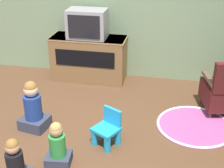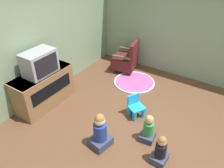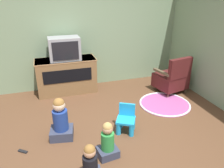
% 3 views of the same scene
% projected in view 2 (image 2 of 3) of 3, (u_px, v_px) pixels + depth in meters
% --- Properties ---
extents(ground_plane, '(30.00, 30.00, 0.00)m').
position_uv_depth(ground_plane, '(135.00, 127.00, 4.29)').
color(ground_plane, brown).
extents(wall_back, '(5.53, 0.12, 2.55)m').
position_uv_depth(wall_back, '(32.00, 44.00, 4.51)').
color(wall_back, gray).
rests_on(wall_back, ground_plane).
extents(wall_right, '(0.12, 5.44, 2.55)m').
position_uv_depth(wall_right, '(198.00, 31.00, 5.19)').
color(wall_right, gray).
rests_on(wall_right, ground_plane).
extents(tv_cabinet, '(1.33, 0.55, 0.79)m').
position_uv_depth(tv_cabinet, '(44.00, 88.00, 4.70)').
color(tv_cabinet, brown).
rests_on(tv_cabinet, ground_plane).
extents(television, '(0.66, 0.43, 0.49)m').
position_uv_depth(television, '(40.00, 63.00, 4.34)').
color(television, '#939399').
rests_on(television, tv_cabinet).
extents(black_armchair, '(0.74, 0.72, 0.86)m').
position_uv_depth(black_armchair, '(126.00, 59.00, 6.02)').
color(black_armchair, brown).
rests_on(black_armchair, ground_plane).
extents(yellow_kid_chair, '(0.40, 0.39, 0.46)m').
position_uv_depth(yellow_kid_chair, '(136.00, 108.00, 4.49)').
color(yellow_kid_chair, '#1E99DB').
rests_on(yellow_kid_chair, ground_plane).
extents(play_mat, '(1.06, 1.06, 0.04)m').
position_uv_depth(play_mat, '(134.00, 82.00, 5.65)').
color(play_mat, '#A54C8C').
rests_on(play_mat, ground_plane).
extents(child_watching_left, '(0.41, 0.37, 0.70)m').
position_uv_depth(child_watching_left, '(100.00, 132.00, 3.76)').
color(child_watching_left, '#33384C').
rests_on(child_watching_left, ground_plane).
extents(child_watching_center, '(0.31, 0.28, 0.56)m').
position_uv_depth(child_watching_center, '(148.00, 129.00, 3.91)').
color(child_watching_center, '#33384C').
rests_on(child_watching_center, ground_plane).
extents(child_watching_right, '(0.28, 0.25, 0.55)m').
position_uv_depth(child_watching_right, '(160.00, 151.00, 3.51)').
color(child_watching_right, '#33384C').
rests_on(child_watching_right, ground_plane).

